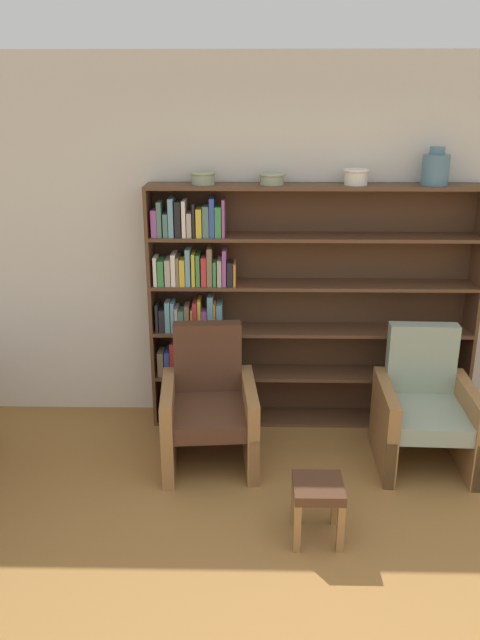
% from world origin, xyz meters
% --- Properties ---
extents(wall_back, '(12.00, 0.06, 2.75)m').
position_xyz_m(wall_back, '(0.00, 2.60, 1.38)').
color(wall_back, silver).
rests_on(wall_back, ground).
extents(bookshelf, '(2.43, 0.30, 1.85)m').
position_xyz_m(bookshelf, '(-0.31, 2.42, 0.94)').
color(bookshelf, brown).
rests_on(bookshelf, ground).
extents(bowl_sage, '(0.18, 0.18, 0.09)m').
position_xyz_m(bowl_sage, '(-0.85, 2.41, 1.90)').
color(bowl_sage, gray).
rests_on(bowl_sage, bookshelf).
extents(bowl_slate, '(0.19, 0.19, 0.08)m').
position_xyz_m(bowl_slate, '(-0.37, 2.41, 1.90)').
color(bowl_slate, gray).
rests_on(bowl_slate, bookshelf).
extents(bowl_stoneware, '(0.18, 0.18, 0.11)m').
position_xyz_m(bowl_stoneware, '(0.22, 2.41, 1.92)').
color(bowl_stoneware, silver).
rests_on(bowl_stoneware, bookshelf).
extents(vase_tall, '(0.19, 0.19, 0.26)m').
position_xyz_m(vase_tall, '(0.77, 2.41, 1.97)').
color(vase_tall, slate).
rests_on(vase_tall, bookshelf).
extents(armchair_leather, '(0.70, 0.73, 0.94)m').
position_xyz_m(armchair_leather, '(-0.80, 1.83, 0.39)').
color(armchair_leather, olive).
rests_on(armchair_leather, ground).
extents(armchair_cushioned, '(0.66, 0.70, 0.94)m').
position_xyz_m(armchair_cushioned, '(0.70, 1.83, 0.39)').
color(armchair_cushioned, olive).
rests_on(armchair_cushioned, ground).
extents(footstool, '(0.29, 0.29, 0.36)m').
position_xyz_m(footstool, '(-0.12, 0.97, 0.28)').
color(footstool, olive).
rests_on(footstool, ground).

